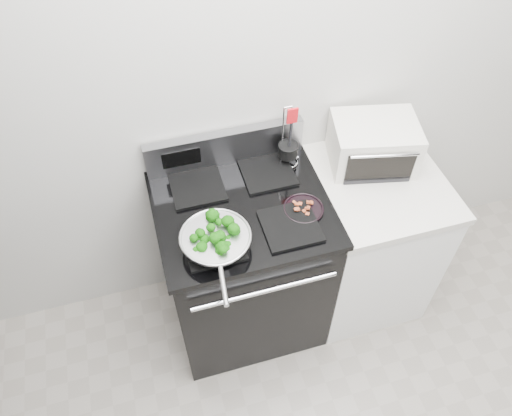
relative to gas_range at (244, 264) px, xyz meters
name	(u,v)px	position (x,y,z in m)	size (l,w,h in m)	color
back_wall	(286,77)	(0.30, 0.34, 0.86)	(4.00, 0.02, 2.70)	beige
gas_range	(244,264)	(0.00, 0.00, 0.00)	(0.79, 0.69, 1.13)	black
counter	(365,238)	(0.68, 0.00, -0.03)	(0.62, 0.68, 0.92)	white
skillet	(216,240)	(-0.16, -0.19, 0.51)	(0.30, 0.47, 0.06)	silver
broccoli_pile	(215,237)	(-0.16, -0.19, 0.53)	(0.23, 0.23, 0.08)	black
bacon_plate	(304,207)	(0.26, -0.10, 0.48)	(0.18, 0.18, 0.04)	black
utensil_holder	(288,153)	(0.29, 0.21, 0.52)	(0.11, 0.11, 0.33)	silver
toaster_oven	(373,144)	(0.69, 0.13, 0.55)	(0.45, 0.38, 0.23)	beige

